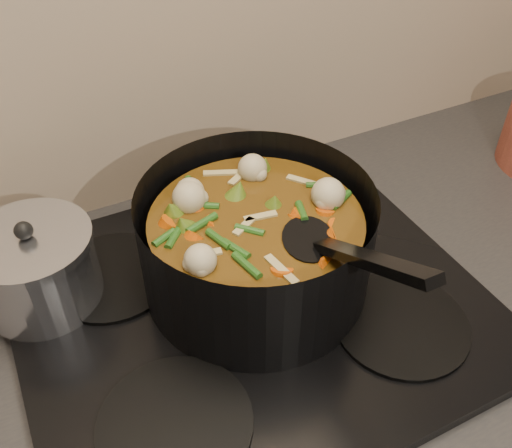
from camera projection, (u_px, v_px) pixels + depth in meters
name	position (u px, v px, depth m)	size (l,w,h in m)	color
stovetop	(250.00, 304.00, 0.80)	(0.62, 0.54, 0.03)	black
stockpot	(256.00, 245.00, 0.77)	(0.37, 0.45, 0.23)	black
saucepan	(37.00, 268.00, 0.76)	(0.17, 0.17, 0.14)	silver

